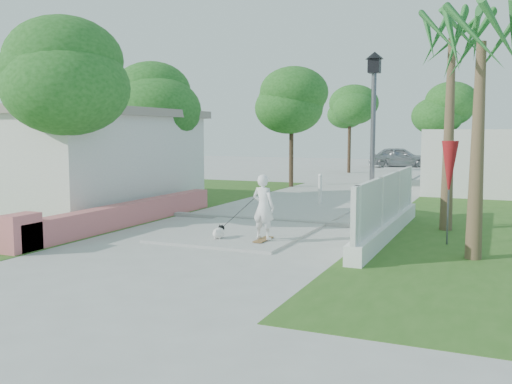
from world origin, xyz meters
The scene contains 21 objects.
ground centered at (0.00, 0.00, 0.00)m, with size 90.00×90.00×0.00m, color #B7B7B2.
path_strip centered at (0.00, 20.00, 0.03)m, with size 3.20×36.00×0.06m, color #B7B7B2.
curb centered at (0.00, 6.00, 0.05)m, with size 6.50×0.25×0.10m, color #999993.
grass_left centered at (-7.00, 8.00, 0.01)m, with size 8.00×20.00×0.01m, color #315D1D.
pink_wall centered at (-3.30, 3.55, 0.31)m, with size 0.45×8.20×0.80m.
house_left centered at (-8.00, 6.00, 1.64)m, with size 8.40×7.40×3.23m.
lattice_fence centered at (3.40, 5.00, 0.54)m, with size 0.35×7.00×1.50m.
building_right centered at (6.00, 18.00, 1.30)m, with size 6.00×8.00×2.60m, color silver.
street_lamp centered at (2.90, 5.50, 2.43)m, with size 0.44×0.44×4.44m.
bollard centered at (0.20, 10.00, 0.58)m, with size 0.14×0.14×1.09m.
patio_umbrella centered at (4.80, 4.50, 1.69)m, with size 0.36×0.36×2.30m.
tree_left_near centered at (-4.48, 2.98, 3.82)m, with size 3.60×3.60×5.28m.
tree_left_mid centered at (-5.48, 8.48, 3.50)m, with size 3.20×3.20×4.85m.
tree_path_left centered at (-2.98, 15.98, 3.82)m, with size 3.40×3.40×5.23m.
tree_path_right centered at (3.22, 19.98, 3.49)m, with size 3.00×3.00×4.79m.
tree_path_far centered at (-2.78, 25.98, 3.82)m, with size 3.20×3.20×5.17m.
palm_far centered at (4.60, 6.50, 4.48)m, with size 1.80×1.80×5.30m.
palm_near centered at (5.40, 3.20, 3.95)m, with size 1.80×1.80×4.70m.
skateboarder centered at (0.91, 3.09, 0.80)m, with size 1.33×0.79×1.55m.
dog centered at (-0.07, 2.93, 0.20)m, with size 0.28×0.53×0.36m.
parked_car centered at (-0.75, 32.55, 0.74)m, with size 1.74×4.31×1.47m, color #AEB1B6.
Camera 1 is at (5.83, -8.61, 2.48)m, focal length 40.00 mm.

